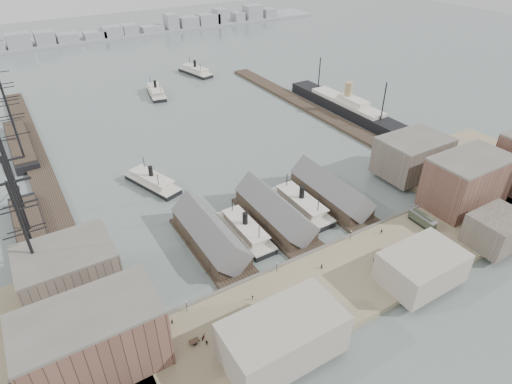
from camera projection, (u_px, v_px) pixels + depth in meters
ground at (302, 248)px, 144.93m from camera, size 900.00×900.00×0.00m
quay at (341, 282)px, 130.03m from camera, size 180.00×30.00×2.00m
seawall at (311, 254)px, 140.57m from camera, size 180.00×1.20×2.30m
east_land at (500, 182)px, 178.61m from camera, size 70.00×80.00×2.00m
west_wharf at (40, 172)px, 186.62m from camera, size 10.00×220.00×1.60m
east_wharf at (318, 112)px, 243.06m from camera, size 10.00×180.00×1.60m
ferry_shed_west at (210, 235)px, 143.19m from camera, size 14.00×42.00×12.60m
ferry_shed_center at (275, 212)px, 154.52m from camera, size 14.00×42.00×12.60m
ferry_shed_east at (331, 192)px, 165.85m from camera, size 14.00×42.00×12.60m
warehouse_west_front at (93, 342)px, 99.84m from camera, size 32.00×18.00×18.00m
warehouse_west_back at (69, 271)px, 122.45m from camera, size 26.00×20.00×14.00m
warehouse_east_front at (466, 182)px, 158.83m from camera, size 30.00×18.00×19.00m
warehouse_east_back at (412, 156)px, 180.16m from camera, size 28.00×20.00×15.00m
street_bldg_center at (422, 267)px, 126.88m from camera, size 24.00×16.00×10.00m
street_bldg_west at (283, 337)px, 104.55m from camera, size 30.00×16.00×12.00m
street_bldg_east at (497, 230)px, 141.14m from camera, size 18.00×14.00×11.00m
lamp_post_far_w at (186, 304)px, 117.73m from camera, size 0.44×0.44×3.92m
lamp_post_near_w at (277, 265)px, 130.81m from camera, size 0.44×0.44×3.92m
lamp_post_near_e at (351, 234)px, 143.88m from camera, size 0.44×0.44×3.92m
lamp_post_far_e at (413, 207)px, 156.95m from camera, size 0.44×0.44×3.92m
far_shore at (78, 37)px, 381.67m from camera, size 500.00×40.00×15.72m
ferry_docked_west at (245, 230)px, 149.32m from camera, size 8.54×28.45×10.16m
ferry_docked_east at (301, 204)px, 162.40m from camera, size 9.15×30.50×10.89m
ferry_open_near at (152, 181)px, 176.85m from camera, size 16.82×28.88×9.89m
ferry_open_mid at (156, 92)px, 266.90m from camera, size 13.20×29.03×10.00m
ferry_open_far at (195, 71)px, 302.27m from camera, size 15.41×30.63×10.50m
sailing_ship_near at (34, 245)px, 141.73m from camera, size 9.68×66.68×39.79m
sailing_ship_mid at (20, 143)px, 205.31m from camera, size 9.87×57.04×40.58m
ocean_steamer at (347, 107)px, 242.00m from camera, size 12.17×88.90×17.78m
tram at (422, 220)px, 151.59m from camera, size 3.11×11.03×3.90m
horse_cart_left at (201, 338)px, 110.52m from camera, size 4.61×1.53×1.52m
horse_cart_center at (312, 293)px, 123.88m from camera, size 4.66×3.48×1.47m
horse_cart_right at (384, 254)px, 138.20m from camera, size 4.69×1.80×1.71m
pedestrian_0 at (172, 322)px, 114.94m from camera, size 0.71×0.59×1.72m
pedestrian_1 at (207, 343)px, 109.26m from camera, size 1.04×1.04×1.70m
pedestrian_2 at (253, 298)px, 122.21m from camera, size 1.06×1.21×1.62m
pedestrian_3 at (315, 316)px, 116.80m from camera, size 1.02×0.60×1.63m
pedestrian_4 at (322, 266)px, 133.23m from camera, size 0.88×0.93×1.60m
pedestrian_5 at (374, 260)px, 135.45m from camera, size 0.49×0.67×1.83m
pedestrian_6 at (382, 232)px, 147.76m from camera, size 0.99×1.08×1.79m
pedestrian_7 at (438, 249)px, 139.94m from camera, size 1.17×1.32×1.78m
pedestrian_8 at (418, 222)px, 152.75m from camera, size 1.00×0.61×1.59m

